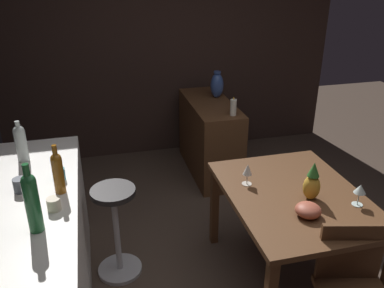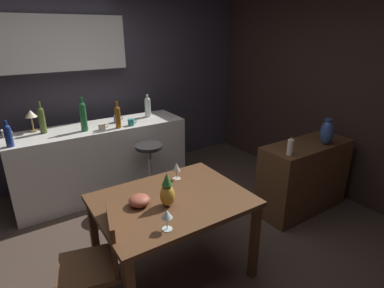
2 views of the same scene
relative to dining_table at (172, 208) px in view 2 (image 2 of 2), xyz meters
name	(u,v)px [view 2 (image 2 of 2)]	position (x,y,z in m)	size (l,w,h in m)	color
ground_plane	(156,255)	(-0.04, 0.28, -0.65)	(9.00, 9.00, 0.00)	#47382D
wall_kitchen_back	(75,78)	(-0.10, 2.36, 0.76)	(5.20, 0.33, 2.60)	#38333D
wall_side_right	(317,87)	(2.51, 0.58, 0.65)	(0.10, 4.40, 2.60)	#33231E
dining_table	(172,208)	(0.00, 0.00, 0.00)	(1.19, 0.91, 0.74)	#56351E
kitchen_counter	(103,160)	(-0.04, 1.73, -0.20)	(2.10, 0.60, 0.90)	silver
sideboard_cabinet	(303,177)	(1.78, 0.08, -0.24)	(1.10, 0.44, 0.82)	#56351E
chair_near_window	(97,262)	(-0.65, -0.07, -0.18)	(0.49, 0.49, 0.84)	#56351E
bar_stool	(150,171)	(0.38, 1.21, -0.26)	(0.34, 0.34, 0.73)	#262323
wine_glass_left	(177,168)	(0.20, 0.28, 0.20)	(0.07, 0.07, 0.16)	silver
wine_glass_right	(167,215)	(-0.23, -0.33, 0.20)	(0.08, 0.08, 0.15)	silver
pineapple_centerpiece	(167,192)	(-0.08, -0.07, 0.21)	(0.11, 0.11, 0.27)	gold
fruit_bowl	(139,200)	(-0.26, 0.05, 0.13)	(0.16, 0.16, 0.08)	#9E4C38
wine_bottle_amber	(118,116)	(0.14, 1.53, 0.40)	(0.07, 0.07, 0.32)	#8C5114
wine_bottle_green	(83,115)	(-0.23, 1.64, 0.44)	(0.08, 0.08, 0.40)	#1E592D
wine_bottle_clear	(148,106)	(0.66, 1.80, 0.39)	(0.08, 0.08, 0.30)	silver
wine_bottle_cobalt	(8,135)	(-0.99, 1.53, 0.38)	(0.07, 0.07, 0.27)	navy
wine_bottle_olive	(42,119)	(-0.64, 1.81, 0.41)	(0.07, 0.07, 0.36)	#475623
cup_cream	(102,127)	(-0.05, 1.56, 0.29)	(0.11, 0.08, 0.08)	beige
cup_teal	(131,122)	(0.31, 1.55, 0.29)	(0.11, 0.08, 0.08)	teal
cup_white	(5,133)	(-1.01, 1.89, 0.29)	(0.11, 0.07, 0.08)	white
cup_slate	(117,119)	(0.22, 1.77, 0.29)	(0.12, 0.08, 0.09)	#515660
counter_lamp	(31,115)	(-0.73, 1.94, 0.44)	(0.13, 0.13, 0.25)	#A58447
pillar_candle_tall	(290,147)	(1.35, -0.02, 0.25)	(0.06, 0.06, 0.19)	white
vase_ceramic_blue	(327,132)	(1.92, -0.03, 0.31)	(0.14, 0.14, 0.29)	#334C8C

